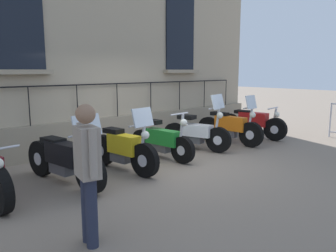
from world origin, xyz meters
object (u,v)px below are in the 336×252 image
(motorcycle_orange, at_px, (230,128))
(pedestrian_walking, at_px, (88,167))
(motorcycle_black, at_px, (64,160))
(motorcycle_white, at_px, (197,133))
(motorcycle_red, at_px, (252,123))
(motorcycle_yellow, at_px, (123,150))
(motorcycle_green, at_px, (162,141))

(motorcycle_orange, relative_size, pedestrian_walking, 1.25)
(motorcycle_black, relative_size, motorcycle_orange, 1.07)
(motorcycle_white, distance_m, motorcycle_red, 2.41)
(motorcycle_yellow, distance_m, motorcycle_green, 1.25)
(pedestrian_walking, bearing_deg, motorcycle_black, 161.69)
(motorcycle_yellow, relative_size, pedestrian_walking, 1.16)
(motorcycle_white, height_order, motorcycle_orange, motorcycle_white)
(motorcycle_orange, bearing_deg, motorcycle_white, -94.40)
(motorcycle_black, height_order, motorcycle_white, motorcycle_white)
(motorcycle_orange, height_order, pedestrian_walking, pedestrian_walking)
(motorcycle_white, xyz_separation_m, motorcycle_red, (0.04, 2.41, -0.01))
(motorcycle_black, relative_size, motorcycle_white, 1.19)
(motorcycle_red, relative_size, pedestrian_walking, 1.30)
(motorcycle_white, bearing_deg, motorcycle_yellow, -83.76)
(motorcycle_yellow, distance_m, pedestrian_walking, 2.95)
(motorcycle_yellow, bearing_deg, motorcycle_black, -91.77)
(motorcycle_orange, bearing_deg, motorcycle_black, -88.42)
(motorcycle_white, relative_size, pedestrian_walking, 1.12)
(motorcycle_black, relative_size, motorcycle_yellow, 1.15)
(motorcycle_yellow, height_order, pedestrian_walking, pedestrian_walking)
(motorcycle_green, relative_size, motorcycle_white, 1.02)
(pedestrian_walking, bearing_deg, motorcycle_green, 126.64)
(motorcycle_green, xyz_separation_m, motorcycle_orange, (0.05, 2.47, 0.04))
(motorcycle_black, xyz_separation_m, motorcycle_orange, (-0.14, 4.94, -0.01))
(motorcycle_green, height_order, motorcycle_orange, motorcycle_orange)
(motorcycle_green, bearing_deg, motorcycle_yellow, -79.55)
(pedestrian_walking, bearing_deg, motorcycle_orange, 112.30)
(motorcycle_orange, relative_size, motorcycle_red, 0.96)
(motorcycle_yellow, height_order, motorcycle_red, motorcycle_yellow)
(motorcycle_white, height_order, motorcycle_red, motorcycle_white)
(motorcycle_green, distance_m, pedestrian_walking, 4.01)
(motorcycle_yellow, distance_m, motorcycle_white, 2.48)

